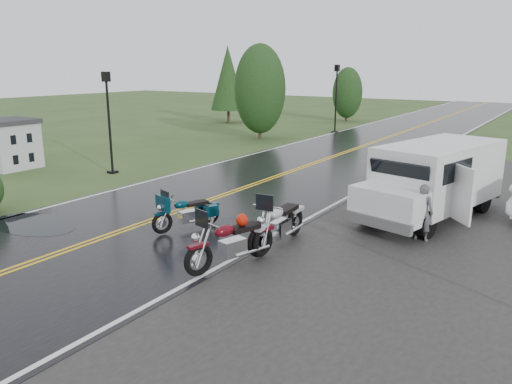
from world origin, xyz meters
TOP-DOWN VIEW (x-y plane):
  - ground at (0.00, 0.00)m, footprint 120.00×120.00m
  - road at (0.00, 10.00)m, footprint 8.00×100.00m
  - house_left at (-11.00, 3.00)m, footprint 8.60×8.60m
  - motorcycle_red at (3.78, -1.76)m, footprint 1.52×2.58m
  - motorcycle_teal at (1.17, -0.12)m, footprint 1.42×2.17m
  - motorcycle_silver at (4.31, -0.06)m, footprint 1.06×2.55m
  - van_white at (5.47, 3.90)m, footprint 3.48×6.17m
  - person_at_van at (7.13, 3.28)m, footprint 0.58×0.41m
  - lamp_post_near_left at (-6.35, 4.75)m, footprint 0.37×0.37m
  - lamp_post_far_left at (-3.91, 22.27)m, footprint 0.40×0.40m
  - tree_left_mid at (-6.64, 16.95)m, footprint 3.19×3.19m
  - tree_left_far at (-6.20, 29.60)m, footprint 2.45×2.45m
  - pine_left_far at (-13.79, 23.38)m, footprint 2.83×2.83m

SIDE VIEW (x-z plane):
  - ground at x=0.00m, z-range 0.00..0.00m
  - road at x=0.00m, z-range 0.00..0.04m
  - motorcycle_teal at x=1.17m, z-range 0.00..1.20m
  - motorcycle_red at x=3.78m, z-range 0.00..1.44m
  - motorcycle_silver at x=4.31m, z-range 0.00..1.47m
  - person_at_van at x=7.13m, z-range 0.00..1.51m
  - van_white at x=5.47m, z-range 0.00..2.29m
  - tree_left_far at x=-6.20m, z-range 0.00..3.76m
  - lamp_post_near_left at x=-6.35m, z-range 0.00..4.30m
  - lamp_post_far_left at x=-3.91m, z-range 0.00..4.61m
  - tree_left_mid at x=-6.64m, z-range 0.00..4.98m
  - pine_left_far at x=-13.79m, z-range 0.00..5.90m
  - house_left at x=-11.00m, z-range 0.00..6.60m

